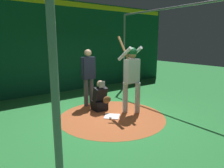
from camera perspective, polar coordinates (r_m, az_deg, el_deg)
The scene contains 9 objects.
ground_plane at distance 5.90m, azimuth 0.00°, elevation -9.06°, with size 27.84×27.84×0.00m, color #287A38.
dirt_circle at distance 5.90m, azimuth 0.00°, elevation -9.03°, with size 2.99×2.99×0.01m, color #AD562D.
home_plate at distance 5.90m, azimuth 0.00°, elevation -8.95°, with size 0.42×0.42×0.01m, color white.
batter at distance 5.97m, azimuth 5.45°, elevation 3.03°, with size 0.68×0.49×2.25m.
catcher at distance 6.32m, azimuth -3.27°, elevation -4.11°, with size 0.58×0.40×0.94m.
umpire at distance 6.68m, azimuth -6.60°, elevation 2.69°, with size 0.23×0.49×1.85m.
back_wall at distance 8.79m, azimuth -14.76°, elevation 9.99°, with size 0.23×11.84×3.72m.
cage_frame at distance 5.51m, azimuth 0.00°, elevation 12.90°, with size 5.30×5.26×3.22m.
baseball_0 at distance 5.70m, azimuth -0.47°, elevation -9.38°, with size 0.07×0.07×0.07m, color white.
Camera 1 is at (4.44, -3.27, 2.12)m, focal length 32.90 mm.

